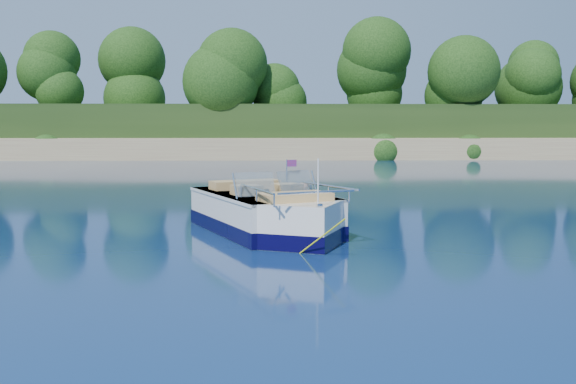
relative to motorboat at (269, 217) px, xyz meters
name	(u,v)px	position (x,y,z in m)	size (l,w,h in m)	color
ground	(208,272)	(-1.00, -3.68, -0.39)	(160.00, 160.00, 0.00)	#09173F
shoreline	(261,138)	(-1.00, 60.10, 0.59)	(170.00, 59.00, 6.00)	#987958
treeline	(257,86)	(-0.96, 37.34, 5.16)	(150.00, 7.12, 8.19)	#331C11
motorboat	(269,217)	(0.00, 0.00, 0.00)	(3.61, 5.60, 1.99)	silver
tow_tube	(307,214)	(0.96, 2.61, -0.30)	(1.74, 1.74, 0.35)	#FFD700
boy	(303,217)	(0.87, 2.58, -0.39)	(0.53, 0.35, 1.44)	tan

